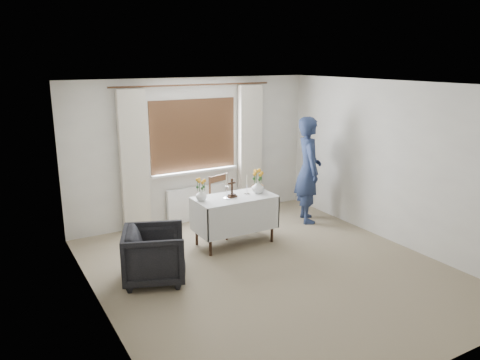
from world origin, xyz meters
The scene contains 12 objects.
ground centered at (0.00, 0.00, 0.00)m, with size 5.00×5.00×0.00m, color gray.
altar_table centered at (0.04, 1.09, 0.38)m, with size 1.24×0.64×0.76m, color silver.
wooden_chair centered at (0.13, 1.52, 0.49)m, with size 0.45×0.45×0.97m, color #50331B, non-canonical shape.
armchair centered at (-1.47, 0.51, 0.36)m, with size 0.76×0.78×0.71m, color black.
person centered at (1.68, 1.39, 0.93)m, with size 0.68×0.45×1.86m, color navy.
radiator centered at (0.00, 2.42, 0.30)m, with size 1.10×0.10×0.60m, color white.
wooden_cross centered at (0.00, 1.09, 0.91)m, with size 0.14×0.10×0.30m, color black, non-canonical shape.
candlestick_left centered at (-0.11, 1.07, 0.96)m, with size 0.11×0.11×0.39m, color white, non-canonical shape.
candlestick_right centered at (0.27, 1.11, 0.92)m, with size 0.09×0.09×0.31m, color white, non-canonical shape.
flower_vase_left centered at (-0.49, 1.16, 0.85)m, with size 0.17×0.17×0.18m, color silver.
flower_vase_right centered at (0.46, 1.09, 0.86)m, with size 0.19×0.19×0.20m, color silver.
wicker_basket centered at (0.55, 1.25, 0.80)m, with size 0.19×0.19×0.07m, color brown.
Camera 1 is at (-3.29, -4.89, 2.82)m, focal length 35.00 mm.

